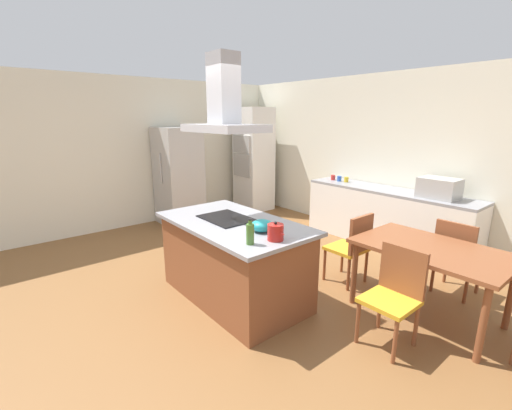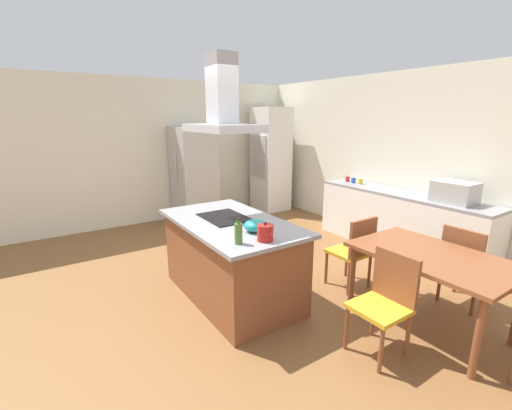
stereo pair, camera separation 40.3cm
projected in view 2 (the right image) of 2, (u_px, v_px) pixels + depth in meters
ground at (325, 265)px, 4.79m from camera, size 16.00×16.00×0.00m
wall_back at (410, 160)px, 5.39m from camera, size 7.20×0.10×2.70m
wall_left at (189, 150)px, 6.97m from camera, size 0.10×8.80×2.70m
kitchen_island at (231, 259)px, 3.87m from camera, size 1.79×1.01×0.90m
cooktop at (225, 217)px, 3.87m from camera, size 0.60×0.44×0.01m
tea_kettle at (265, 233)px, 3.14m from camera, size 0.20×0.15×0.18m
olive_oil_bottle at (238, 233)px, 3.06m from camera, size 0.07×0.07×0.24m
mixing_bowl at (255, 226)px, 3.40m from camera, size 0.22×0.22×0.12m
back_counter at (400, 221)px, 5.28m from camera, size 2.69×0.62×0.90m
countertop_microwave at (455, 192)px, 4.53m from camera, size 0.50×0.38×0.28m
coffee_mug_red at (347, 179)px, 6.03m from camera, size 0.08×0.08×0.09m
coffee_mug_blue at (354, 180)px, 5.91m from camera, size 0.08×0.08×0.09m
coffee_mug_yellow at (360, 181)px, 5.81m from camera, size 0.08×0.08×0.09m
wall_oven_stack at (271, 160)px, 7.47m from camera, size 0.70×0.66×2.20m
refrigerator at (194, 175)px, 6.63m from camera, size 0.80×0.73×1.82m
dining_table at (432, 262)px, 3.25m from camera, size 1.40×0.90×0.75m
chair_facing_back_wall at (465, 262)px, 3.65m from camera, size 0.42×0.42×0.89m
chair_facing_island at (386, 297)px, 2.94m from camera, size 0.42×0.42×0.89m
chair_at_left_end at (355, 248)px, 4.03m from camera, size 0.42×0.42×0.89m
range_hood at (222, 107)px, 3.57m from camera, size 0.90×0.55×0.78m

